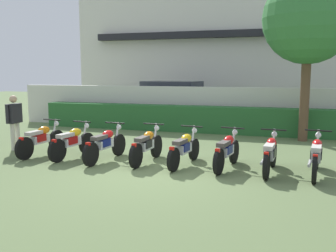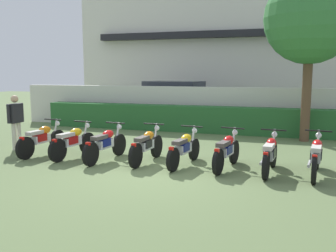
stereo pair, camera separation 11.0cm
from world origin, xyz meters
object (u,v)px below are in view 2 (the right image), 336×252
at_px(motorcycle_in_row_0, 42,139).
at_px(motorcycle_in_row_7, 316,156).
at_px(motorcycle_in_row_1, 73,141).
at_px(motorcycle_in_row_2, 105,144).
at_px(motorcycle_in_row_4, 184,148).
at_px(inspector_person, 16,118).
at_px(motorcycle_in_row_3, 147,145).
at_px(parked_car, 177,101).
at_px(tree_near_inspector, 310,19).
at_px(motorcycle_in_row_6, 270,154).
at_px(motorcycle_in_row_5, 227,151).

distance_m(motorcycle_in_row_0, motorcycle_in_row_7, 7.25).
distance_m(motorcycle_in_row_1, motorcycle_in_row_2, 1.00).
height_order(motorcycle_in_row_4, inspector_person, inspector_person).
height_order(motorcycle_in_row_3, motorcycle_in_row_4, motorcycle_in_row_3).
distance_m(parked_car, motorcycle_in_row_1, 8.89).
bearing_deg(motorcycle_in_row_1, parked_car, 6.99).
bearing_deg(motorcycle_in_row_7, motorcycle_in_row_2, 97.63).
distance_m(motorcycle_in_row_0, motorcycle_in_row_2, 2.04).
xyz_separation_m(tree_near_inspector, motorcycle_in_row_3, (-4.00, -4.49, -3.60)).
height_order(motorcycle_in_row_1, motorcycle_in_row_2, motorcycle_in_row_1).
height_order(parked_car, inspector_person, parked_car).
distance_m(motorcycle_in_row_0, motorcycle_in_row_3, 3.16).
height_order(parked_car, motorcycle_in_row_6, parked_car).
relative_size(motorcycle_in_row_4, motorcycle_in_row_7, 0.95).
xyz_separation_m(motorcycle_in_row_3, motorcycle_in_row_4, (1.01, -0.00, -0.01)).
distance_m(motorcycle_in_row_3, inspector_person, 4.41).
height_order(motorcycle_in_row_2, inspector_person, inspector_person).
distance_m(motorcycle_in_row_0, motorcycle_in_row_5, 5.23).
bearing_deg(inspector_person, parked_car, 73.13).
bearing_deg(motorcycle_in_row_4, tree_near_inspector, -25.68).
xyz_separation_m(motorcycle_in_row_2, motorcycle_in_row_5, (3.19, 0.12, -0.00)).
bearing_deg(tree_near_inspector, inspector_person, -153.75).
xyz_separation_m(motorcycle_in_row_2, inspector_person, (-3.25, 0.48, 0.52)).
relative_size(motorcycle_in_row_5, motorcycle_in_row_7, 0.91).
height_order(motorcycle_in_row_0, motorcycle_in_row_4, motorcycle_in_row_0).
bearing_deg(motorcycle_in_row_2, motorcycle_in_row_5, -81.76).
height_order(tree_near_inspector, motorcycle_in_row_1, tree_near_inspector).
xyz_separation_m(tree_near_inspector, motorcycle_in_row_1, (-6.12, -4.59, -3.60)).
bearing_deg(motorcycle_in_row_4, motorcycle_in_row_6, -83.83).
bearing_deg(motorcycle_in_row_6, motorcycle_in_row_7, -80.75).
bearing_deg(motorcycle_in_row_4, motorcycle_in_row_3, 97.99).
bearing_deg(motorcycle_in_row_5, motorcycle_in_row_6, -84.62).
relative_size(motorcycle_in_row_0, motorcycle_in_row_2, 0.99).
bearing_deg(motorcycle_in_row_2, parked_car, 10.55).
bearing_deg(motorcycle_in_row_0, parked_car, -3.52).
distance_m(tree_near_inspector, motorcycle_in_row_6, 5.87).
height_order(parked_car, tree_near_inspector, tree_near_inspector).
bearing_deg(motorcycle_in_row_4, motorcycle_in_row_2, 101.39).
bearing_deg(motorcycle_in_row_6, motorcycle_in_row_2, 95.96).
bearing_deg(motorcycle_in_row_7, inspector_person, 93.81).
bearing_deg(motorcycle_in_row_7, parked_car, 40.20).
distance_m(motorcycle_in_row_6, motorcycle_in_row_7, 1.00).
height_order(motorcycle_in_row_4, motorcycle_in_row_5, motorcycle_in_row_5).
height_order(motorcycle_in_row_0, motorcycle_in_row_5, motorcycle_in_row_0).
xyz_separation_m(motorcycle_in_row_5, inspector_person, (-6.44, 0.36, 0.52)).
distance_m(parked_car, motorcycle_in_row_2, 8.94).
height_order(motorcycle_in_row_0, motorcycle_in_row_3, same).
xyz_separation_m(motorcycle_in_row_1, motorcycle_in_row_5, (4.19, 0.10, -0.00)).
xyz_separation_m(motorcycle_in_row_3, motorcycle_in_row_5, (2.07, -0.00, -0.00)).
relative_size(motorcycle_in_row_0, motorcycle_in_row_1, 1.07).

